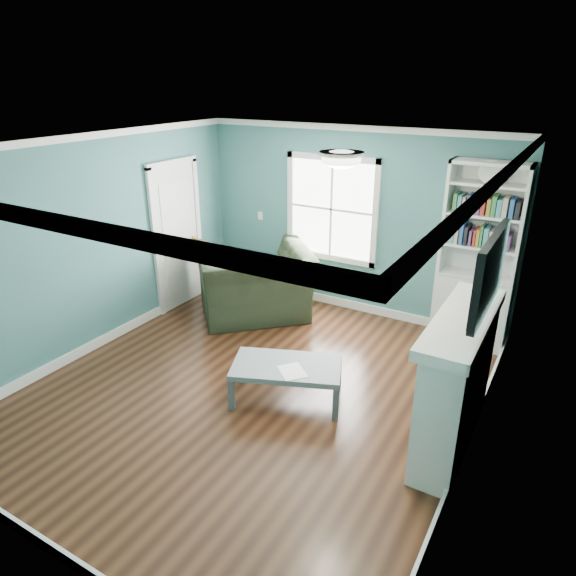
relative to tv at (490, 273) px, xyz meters
The scene contains 13 objects.
floor 2.80m from the tv, behind, with size 5.00×5.00×0.00m, color black.
room_walls 2.21m from the tv, behind, with size 5.00×5.00×5.00m.
trim 2.26m from the tv, behind, with size 4.50×5.00×2.60m.
window 3.40m from the tv, 137.57° to the left, with size 1.40×0.06×1.50m.
bookshelf 2.29m from the tv, 101.57° to the left, with size 0.90×0.35×2.31m.
fireplace 1.10m from the tv, behind, with size 0.44×1.58×1.30m.
tv is the anchor object (origin of this frame).
door 4.63m from the tv, 164.80° to the left, with size 0.12×0.98×2.17m.
ceiling_fixture 1.54m from the tv, behind, with size 0.38×0.38×0.15m.
light_switch 4.38m from the tv, 148.30° to the left, with size 0.08×0.01×0.12m, color white.
recliner 3.68m from the tv, 156.61° to the left, with size 1.52×0.99×1.33m, color black.
coffee_table 2.27m from the tv, behind, with size 1.27×0.99×0.41m.
paper_sheet 2.15m from the tv, behind, with size 0.24×0.30×0.00m, color white.
Camera 1 is at (2.73, -3.94, 3.20)m, focal length 32.00 mm.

